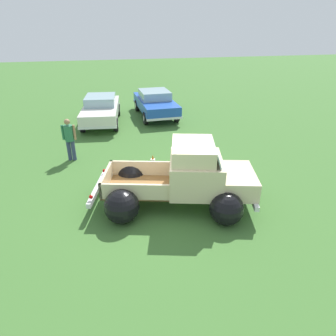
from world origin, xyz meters
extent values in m
plane|color=#3D6B2D|center=(0.00, 0.00, 0.00)|extent=(80.00, 80.00, 0.00)
cylinder|color=black|center=(1.62, 0.47, 0.38)|extent=(0.79, 0.41, 0.76)
cylinder|color=silver|center=(1.62, 0.47, 0.38)|extent=(0.39, 0.31, 0.34)
cylinder|color=black|center=(1.18, -1.21, 0.38)|extent=(0.79, 0.41, 0.76)
cylinder|color=silver|center=(1.18, -1.21, 0.38)|extent=(0.39, 0.31, 0.34)
cylinder|color=black|center=(-1.08, 1.18, 0.38)|extent=(0.79, 0.41, 0.76)
cylinder|color=silver|center=(-1.08, 1.18, 0.38)|extent=(0.39, 0.31, 0.34)
cylinder|color=black|center=(-1.53, -0.50, 0.38)|extent=(0.79, 0.41, 0.76)
cylinder|color=silver|center=(-1.53, -0.50, 0.38)|extent=(0.39, 0.31, 0.34)
sphere|color=black|center=(-1.07, 1.23, 0.44)|extent=(1.17, 1.17, 0.96)
sphere|color=black|center=(-1.54, -0.55, 0.44)|extent=(1.17, 1.17, 0.96)
cube|color=olive|center=(-0.92, 0.24, 0.54)|extent=(2.37, 2.01, 0.04)
cube|color=beige|center=(-0.73, 0.95, 0.77)|extent=(2.00, 0.60, 0.50)
cube|color=beige|center=(-1.10, -0.46, 0.77)|extent=(2.00, 0.60, 0.50)
cube|color=beige|center=(0.03, -0.01, 0.77)|extent=(0.47, 1.51, 0.50)
cube|color=beige|center=(-1.87, 0.49, 0.77)|extent=(0.47, 1.51, 0.50)
cube|color=beige|center=(0.63, -0.17, 0.99)|extent=(1.83, 2.01, 0.95)
cube|color=beige|center=(0.53, -0.14, 1.70)|extent=(1.50, 1.78, 0.45)
cube|color=#8CADB7|center=(1.16, -0.30, 1.68)|extent=(0.52, 1.45, 0.38)
cube|color=beige|center=(1.64, -0.43, 0.80)|extent=(1.62, 1.88, 0.55)
sphere|color=black|center=(1.63, 0.50, 0.42)|extent=(1.12, 1.12, 0.92)
sphere|color=black|center=(1.17, -1.24, 0.42)|extent=(1.12, 1.12, 0.92)
cube|color=silver|center=(-2.17, 0.57, 0.46)|extent=(0.62, 1.95, 0.14)
cube|color=silver|center=(2.17, -0.57, 0.46)|extent=(0.62, 1.95, 0.14)
sphere|color=red|center=(-1.93, 1.32, 0.64)|extent=(0.13, 0.13, 0.11)
sphere|color=red|center=(-2.33, -0.21, 0.64)|extent=(0.13, 0.13, 0.11)
cylinder|color=black|center=(-1.21, 7.06, 0.33)|extent=(0.27, 0.68, 0.66)
cylinder|color=silver|center=(-1.21, 7.06, 0.33)|extent=(0.24, 0.32, 0.30)
cylinder|color=black|center=(-2.83, 7.24, 0.33)|extent=(0.27, 0.68, 0.66)
cylinder|color=silver|center=(-2.83, 7.24, 0.33)|extent=(0.24, 0.32, 0.30)
cylinder|color=black|center=(-0.90, 9.88, 0.33)|extent=(0.27, 0.68, 0.66)
cylinder|color=silver|center=(-0.90, 9.88, 0.33)|extent=(0.24, 0.32, 0.30)
cylinder|color=black|center=(-2.52, 10.06, 0.33)|extent=(0.27, 0.68, 0.66)
cylinder|color=silver|center=(-2.52, 10.06, 0.33)|extent=(0.24, 0.32, 0.30)
cube|color=silver|center=(-1.86, 8.56, 0.71)|extent=(2.22, 4.59, 0.55)
cube|color=#8CADB7|center=(-1.84, 8.73, 1.21)|extent=(1.70, 2.01, 0.45)
cube|color=silver|center=(-1.63, 10.72, 0.45)|extent=(1.81, 0.30, 0.12)
cube|color=silver|center=(-2.10, 6.40, 0.45)|extent=(1.81, 0.30, 0.12)
cylinder|color=black|center=(2.11, 7.89, 0.33)|extent=(0.22, 0.67, 0.66)
cylinder|color=silver|center=(2.11, 7.89, 0.33)|extent=(0.22, 0.30, 0.30)
cylinder|color=black|center=(0.40, 7.83, 0.33)|extent=(0.22, 0.67, 0.66)
cylinder|color=silver|center=(0.40, 7.83, 0.33)|extent=(0.22, 0.30, 0.30)
cylinder|color=black|center=(2.01, 10.69, 0.33)|extent=(0.22, 0.67, 0.66)
cylinder|color=silver|center=(2.01, 10.69, 0.33)|extent=(0.22, 0.30, 0.30)
cylinder|color=black|center=(0.30, 10.63, 0.33)|extent=(0.22, 0.67, 0.66)
cylinder|color=silver|center=(0.30, 10.63, 0.33)|extent=(0.22, 0.30, 0.30)
cube|color=blue|center=(1.21, 9.26, 0.71)|extent=(1.98, 4.44, 0.55)
cube|color=#8CADB7|center=(1.20, 9.43, 1.21)|extent=(1.65, 1.90, 0.45)
cube|color=silver|center=(1.13, 11.41, 0.45)|extent=(1.89, 0.17, 0.12)
cube|color=silver|center=(1.28, 7.11, 0.45)|extent=(1.89, 0.17, 0.12)
cylinder|color=navy|center=(-3.21, 3.92, 0.40)|extent=(0.18, 0.18, 0.81)
cylinder|color=navy|center=(-3.05, 3.89, 0.40)|extent=(0.18, 0.18, 0.81)
cylinder|color=#2D724C|center=(-3.13, 3.91, 1.11)|extent=(0.40, 0.40, 0.61)
cylinder|color=#2D724C|center=(-3.35, 3.95, 1.14)|extent=(0.11, 0.11, 0.58)
cylinder|color=#A87A56|center=(-2.92, 3.86, 1.14)|extent=(0.11, 0.11, 0.58)
sphere|color=#A87A56|center=(-3.13, 3.91, 1.55)|extent=(0.26, 0.26, 0.22)
cube|color=black|center=(-0.19, 2.26, 0.01)|extent=(0.36, 0.36, 0.03)
cone|color=orange|center=(-0.19, 2.26, 0.33)|extent=(0.28, 0.28, 0.60)
cylinder|color=white|center=(-0.19, 2.26, 0.42)|extent=(0.17, 0.17, 0.08)
camera|label=1|loc=(-1.80, -7.33, 4.86)|focal=31.66mm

